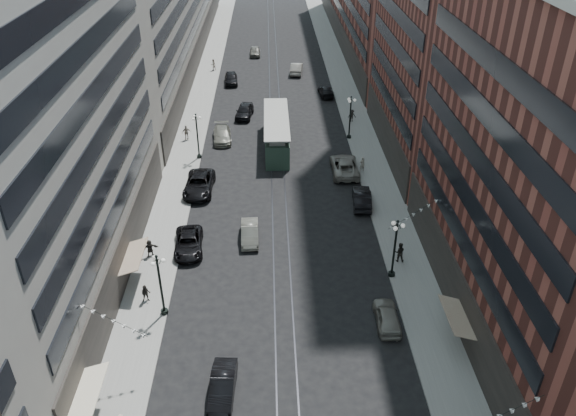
{
  "coord_description": "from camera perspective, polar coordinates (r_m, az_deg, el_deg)",
  "views": [
    {
      "loc": [
        -0.84,
        -5.01,
        29.67
      ],
      "look_at": [
        0.59,
        35.26,
        5.0
      ],
      "focal_mm": 35.0,
      "sensor_mm": 36.0,
      "label": 1
    }
  ],
  "objects": [
    {
      "name": "ground",
      "position": [
        71.46,
        -1.19,
        6.94
      ],
      "size": [
        220.0,
        220.0,
        0.0
      ],
      "primitive_type": "plane",
      "color": "black",
      "rests_on": "ground"
    },
    {
      "name": "sidewalk_west",
      "position": [
        81.27,
        -9.21,
        9.71
      ],
      "size": [
        4.0,
        180.0,
        0.15
      ],
      "primitive_type": "cube",
      "color": "gray",
      "rests_on": "ground"
    },
    {
      "name": "sidewalk_east",
      "position": [
        81.5,
        6.56,
        9.98
      ],
      "size": [
        4.0,
        180.0,
        0.15
      ],
      "primitive_type": "cube",
      "color": "gray",
      "rests_on": "ground"
    },
    {
      "name": "rail_west",
      "position": [
        80.66,
        -1.82,
        9.89
      ],
      "size": [
        0.12,
        180.0,
        0.02
      ],
      "primitive_type": "cube",
      "color": "#2D2D33",
      "rests_on": "ground"
    },
    {
      "name": "rail_east",
      "position": [
        80.67,
        -0.81,
        9.9
      ],
      "size": [
        0.12,
        180.0,
        0.02
      ],
      "primitive_type": "cube",
      "color": "#2D2D33",
      "rests_on": "ground"
    },
    {
      "name": "building_west_mid",
      "position": [
        44.17,
        -23.59,
        8.03
      ],
      "size": [
        8.0,
        36.0,
        28.0
      ],
      "primitive_type": "cube",
      "color": "gray",
      "rests_on": "ground"
    },
    {
      "name": "building_east_mid",
      "position": [
        41.47,
        23.72,
        3.44
      ],
      "size": [
        8.0,
        30.0,
        24.0
      ],
      "primitive_type": "cube",
      "color": "brown",
      "rests_on": "ground"
    },
    {
      "name": "lamppost_sw_far",
      "position": [
        43.19,
        -12.86,
        -7.44
      ],
      "size": [
        1.03,
        1.14,
        5.52
      ],
      "color": "black",
      "rests_on": "sidewalk_west"
    },
    {
      "name": "lamppost_sw_mid",
      "position": [
        66.16,
        -9.2,
        7.38
      ],
      "size": [
        1.03,
        1.14,
        5.52
      ],
      "color": "black",
      "rests_on": "sidewalk_west"
    },
    {
      "name": "lamppost_se_far",
      "position": [
        46.65,
        10.79,
        -3.89
      ],
      "size": [
        1.03,
        1.14,
        5.52
      ],
      "color": "black",
      "rests_on": "sidewalk_east"
    },
    {
      "name": "lamppost_se_mid",
      "position": [
        70.94,
        6.33,
        9.28
      ],
      "size": [
        1.03,
        1.14,
        5.52
      ],
      "color": "black",
      "rests_on": "sidewalk_east"
    },
    {
      "name": "streetcar",
      "position": [
        69.05,
        -1.17,
        7.59
      ],
      "size": [
        2.97,
        13.41,
        3.71
      ],
      "color": "#273E30",
      "rests_on": "ground"
    },
    {
      "name": "car_2",
      "position": [
        51.15,
        -10.06,
        -3.52
      ],
      "size": [
        2.86,
        5.5,
        1.48
      ],
      "primitive_type": "imported",
      "rotation": [
        0.0,
        0.0,
        0.08
      ],
      "color": "black",
      "rests_on": "ground"
    },
    {
      "name": "car_4",
      "position": [
        43.54,
        10.04,
        -10.77
      ],
      "size": [
        1.84,
        4.35,
        1.47
      ],
      "primitive_type": "imported",
      "rotation": [
        0.0,
        0.0,
        3.12
      ],
      "color": "gray",
      "rests_on": "ground"
    },
    {
      "name": "car_5",
      "position": [
        38.5,
        -6.66,
        -17.53
      ],
      "size": [
        1.81,
        4.58,
        1.48
      ],
      "primitive_type": "imported",
      "rotation": [
        0.0,
        0.0,
        -0.05
      ],
      "color": "black",
      "rests_on": "ground"
    },
    {
      "name": "pedestrian_2",
      "position": [
        45.98,
        -14.24,
        -8.42
      ],
      "size": [
        0.78,
        0.5,
        1.51
      ],
      "primitive_type": "imported",
      "rotation": [
        0.0,
        0.0,
        0.14
      ],
      "color": "black",
      "rests_on": "sidewalk_west"
    },
    {
      "name": "car_7",
      "position": [
        60.08,
        -9.02,
        2.41
      ],
      "size": [
        3.11,
        6.36,
        1.74
      ],
      "primitive_type": "imported",
      "rotation": [
        0.0,
        0.0,
        -0.04
      ],
      "color": "black",
      "rests_on": "ground"
    },
    {
      "name": "car_8",
      "position": [
        71.45,
        -6.7,
        7.41
      ],
      "size": [
        2.64,
        5.54,
        1.56
      ],
      "primitive_type": "imported",
      "rotation": [
        0.0,
        0.0,
        0.09
      ],
      "color": "slate",
      "rests_on": "ground"
    },
    {
      "name": "car_9",
      "position": [
        91.54,
        -5.81,
        12.97
      ],
      "size": [
        2.33,
        5.12,
        1.7
      ],
      "primitive_type": "imported",
      "rotation": [
        0.0,
        0.0,
        0.06
      ],
      "color": "black",
      "rests_on": "ground"
    },
    {
      "name": "car_10",
      "position": [
        57.42,
        7.51,
        1.02
      ],
      "size": [
        2.16,
        5.1,
        1.64
      ],
      "primitive_type": "imported",
      "rotation": [
        0.0,
        0.0,
        3.05
      ],
      "color": "black",
      "rests_on": "ground"
    },
    {
      "name": "car_11",
      "position": [
        63.4,
        5.77,
        4.3
      ],
      "size": [
        2.98,
        6.35,
        1.76
      ],
      "primitive_type": "imported",
      "rotation": [
        0.0,
        0.0,
        3.13
      ],
      "color": "gray",
      "rests_on": "ground"
    },
    {
      "name": "car_12",
      "position": [
        86.14,
        3.86,
        11.75
      ],
      "size": [
        2.27,
        4.96,
        1.4
      ],
      "primitive_type": "imported",
      "rotation": [
        0.0,
        0.0,
        3.21
      ],
      "color": "black",
      "rests_on": "ground"
    },
    {
      "name": "car_13",
      "position": [
        78.28,
        -4.46,
        9.8
      ],
      "size": [
        2.75,
        5.37,
        1.75
      ],
      "primitive_type": "imported",
      "rotation": [
        0.0,
        0.0,
        -0.14
      ],
      "color": "black",
      "rests_on": "ground"
    },
    {
      "name": "car_14",
      "position": [
        95.96,
        0.87,
        14.01
      ],
      "size": [
        2.45,
        5.46,
        1.74
      ],
      "primitive_type": "imported",
      "rotation": [
        0.0,
        0.0,
        3.02
      ],
      "color": "gray",
      "rests_on": "ground"
    },
    {
      "name": "pedestrian_5",
      "position": [
        50.86,
        -13.86,
        -3.97
      ],
      "size": [
        1.53,
        0.9,
        1.58
      ],
      "primitive_type": "imported",
      "rotation": [
        0.0,
        0.0,
        0.35
      ],
      "color": "black",
      "rests_on": "sidewalk_west"
    },
    {
      "name": "pedestrian_6",
      "position": [
        71.98,
        -10.28,
        7.56
      ],
      "size": [
        1.2,
        0.82,
        1.87
      ],
      "primitive_type": "imported",
      "rotation": [
        0.0,
        0.0,
        3.46
      ],
      "color": "gray",
      "rests_on": "sidewalk_west"
    },
    {
      "name": "pedestrian_7",
      "position": [
        49.62,
        11.26,
        -4.41
      ],
      "size": [
        0.96,
        0.61,
        1.85
      ],
      "primitive_type": "imported",
      "rotation": [
        0.0,
        0.0,
        3.0
      ],
      "color": "black",
      "rests_on": "sidewalk_east"
    },
    {
      "name": "pedestrian_8",
      "position": [
        63.74,
        7.55,
        4.46
      ],
      "size": [
        0.72,
        0.59,
        1.71
      ],
      "primitive_type": "imported",
      "rotation": [
        0.0,
        0.0,
        3.48
      ],
      "color": "#A09384",
      "rests_on": "sidewalk_east"
    },
    {
      "name": "pedestrian_9",
      "position": [
        76.7,
        6.51,
        9.31
      ],
      "size": [
        1.12,
        0.56,
        1.67
      ],
      "primitive_type": "imported",
      "rotation": [
        0.0,
        0.0,
        0.11
      ],
      "color": "black",
      "rests_on": "sidewalk_east"
    },
    {
      "name": "car_extra_0",
      "position": [
        105.96,
        -3.38,
        15.6
      ],
      "size": [
        1.88,
        4.57,
        1.55
      ],
      "primitive_type": "imported",
      "rotation": [
        0.0,
        0.0,
        0.01
      ],
      "color": "#646359",
      "rests_on": "ground"
    },
    {
      "name": "car_extra_1",
      "position": [
        51.83,
        -3.9,
        -2.54
      ],
      "size": [
        1.69,
        4.52,
        1.47
      ],
      "primitive_type": "imported",
      "rotation": [
        0.0,
        0.0,
        0.03
      ],
      "color": "#67665B",
      "rests_on": "ground"
    },
    {
      "name": "pedestrian_extra_1",
      "position": [
        98.01,
        -7.61,
        14.25
      ],
      "size": [
        1.02,
        0.86,
        1.85
      ],
      "primitive_type": "imported",
      "rotation": [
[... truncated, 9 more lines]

